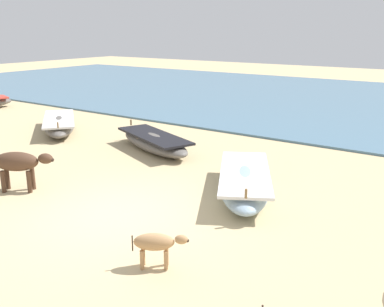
% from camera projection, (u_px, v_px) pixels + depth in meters
% --- Properties ---
extents(ground, '(80.00, 80.00, 0.00)m').
position_uv_depth(ground, '(117.00, 214.00, 9.47)').
color(ground, tan).
extents(sea_water, '(60.00, 20.00, 0.08)m').
position_uv_depth(sea_water, '(350.00, 102.00, 23.66)').
color(sea_water, slate).
rests_on(sea_water, ground).
extents(fishing_boat_0, '(3.84, 3.46, 0.75)m').
position_uv_depth(fishing_boat_0, '(59.00, 124.00, 16.96)').
color(fishing_boat_0, '#5B5651').
rests_on(fishing_boat_0, ground).
extents(fishing_boat_2, '(2.88, 3.94, 0.78)m').
position_uv_depth(fishing_boat_2, '(245.00, 181.00, 10.57)').
color(fishing_boat_2, '#8CA5B7').
rests_on(fishing_boat_2, ground).
extents(fishing_boat_3, '(3.89, 2.45, 0.74)m').
position_uv_depth(fishing_boat_3, '(154.00, 142.00, 14.32)').
color(fishing_boat_3, '#5B5651').
rests_on(fishing_boat_3, ground).
extents(cow_adult_dark, '(1.41, 1.08, 1.00)m').
position_uv_depth(cow_adult_dark, '(18.00, 163.00, 10.65)').
color(cow_adult_dark, '#4C3323').
rests_on(cow_adult_dark, ground).
extents(calf_near_tan, '(0.88, 0.67, 0.62)m').
position_uv_depth(calf_near_tan, '(156.00, 243.00, 7.25)').
color(calf_near_tan, tan).
rests_on(calf_near_tan, ground).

